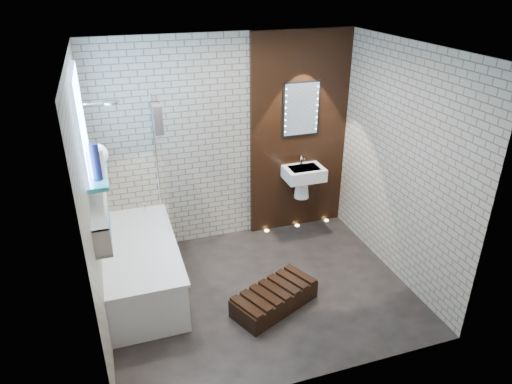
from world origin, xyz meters
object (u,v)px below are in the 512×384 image
object	(u,v)px
washbasin	(303,177)
walnut_step	(274,299)
led_mirror	(301,109)
bathtub	(141,266)
bath_screen	(160,164)

from	to	relation	value
washbasin	walnut_step	xyz separation A→B (m)	(-0.89, -1.37, -0.69)
washbasin	walnut_step	world-z (taller)	washbasin
led_mirror	walnut_step	distance (m)	2.35
bathtub	bath_screen	world-z (taller)	bath_screen
bathtub	washbasin	xyz separation A→B (m)	(2.17, 0.62, 0.50)
bath_screen	led_mirror	distance (m)	1.89
bath_screen	led_mirror	size ratio (longest dim) A/B	2.00
washbasin	led_mirror	bearing A→B (deg)	90.00
bathtub	bath_screen	bearing A→B (deg)	51.10
bath_screen	bathtub	bearing A→B (deg)	-128.90
led_mirror	bath_screen	bearing A→B (deg)	-169.34
led_mirror	bathtub	bearing A→B (deg)	-160.22
washbasin	walnut_step	size ratio (longest dim) A/B	0.63
bath_screen	led_mirror	xyz separation A→B (m)	(1.82, 0.34, 0.37)
bathtub	walnut_step	distance (m)	1.50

